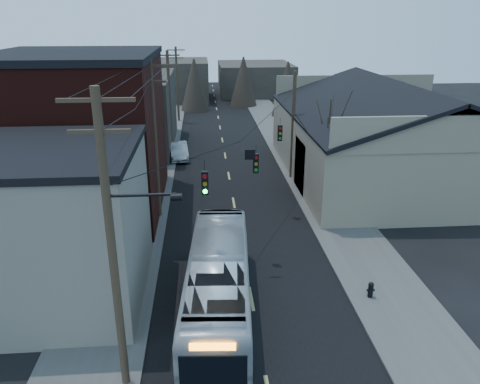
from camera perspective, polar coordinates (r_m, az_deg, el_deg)
The scene contains 14 objects.
road_surface at distance 42.37m, azimuth -1.69°, elevation 3.71°, with size 9.00×110.00×0.02m, color black.
sidewalk_left at distance 42.54m, azimuth -10.48°, elevation 3.51°, with size 4.00×110.00×0.12m, color #474744.
sidewalk_right at distance 43.16m, azimuth 6.98°, elevation 3.95°, with size 4.00×110.00×0.12m, color #474744.
building_clapboard at distance 22.50m, azimuth -22.33°, elevation -4.08°, with size 8.00×8.00×7.00m, color slate.
building_brick at distance 32.36m, azimuth -18.89°, elevation 6.44°, with size 10.00×12.00×10.00m, color black.
building_left_far at distance 47.91m, azimuth -13.70°, elevation 9.42°, with size 9.00×14.00×7.00m, color #2F2A25.
warehouse at distance 39.72m, azimuth 17.85°, elevation 5.60°, with size 16.16×20.60×7.73m.
building_far_left at distance 76.17m, azimuth -7.78°, elevation 13.38°, with size 10.00×12.00×6.00m, color #2F2A25.
building_far_right at distance 81.59m, azimuth 1.82°, elevation 13.67°, with size 12.00×14.00×5.00m, color #2F2A25.
bare_tree at distance 32.84m, azimuth 10.63°, elevation 4.86°, with size 0.40×0.40×7.20m, color black.
utility_lines at distance 35.43m, azimuth -6.35°, elevation 8.49°, with size 11.24×45.28×10.50m.
bus at distance 20.55m, azimuth -2.65°, elevation -11.06°, with size 2.56×10.93×3.05m, color silver.
parked_car at distance 43.59m, azimuth -7.47°, elevation 5.02°, with size 1.56×4.46×1.47m, color #A4A6AC.
fire_hydrant at distance 22.82m, azimuth 15.65°, elevation -11.32°, with size 0.35×0.26×0.76m.
Camera 1 is at (-2.02, -10.50, 12.29)m, focal length 35.00 mm.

